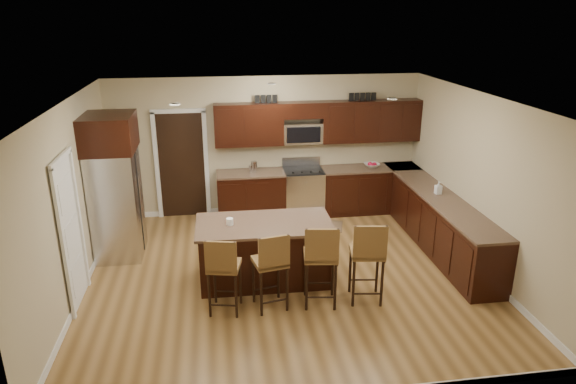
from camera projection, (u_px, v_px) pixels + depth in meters
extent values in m
plane|color=olive|center=(287.00, 275.00, 7.91)|extent=(6.00, 6.00, 0.00)
plane|color=silver|center=(287.00, 100.00, 7.00)|extent=(6.00, 6.00, 0.00)
plane|color=tan|center=(267.00, 146.00, 10.02)|extent=(6.00, 0.00, 6.00)
plane|color=tan|center=(71.00, 203.00, 7.04)|extent=(0.00, 5.50, 5.50)
plane|color=tan|center=(480.00, 183.00, 7.86)|extent=(0.00, 5.50, 5.50)
cube|color=black|center=(251.00, 196.00, 9.99)|extent=(1.30, 0.60, 0.88)
cube|color=black|center=(369.00, 190.00, 10.32)|extent=(1.94, 0.60, 0.88)
cube|color=black|center=(442.00, 227.00, 8.57)|extent=(0.60, 3.35, 0.88)
cube|color=brown|center=(250.00, 173.00, 9.84)|extent=(1.30, 0.63, 0.04)
cube|color=brown|center=(370.00, 168.00, 10.17)|extent=(1.94, 0.63, 0.04)
cube|color=brown|center=(445.00, 201.00, 8.42)|extent=(0.63, 3.35, 0.04)
cube|color=black|center=(249.00, 125.00, 9.66)|extent=(1.30, 0.33, 0.80)
cube|color=black|center=(371.00, 121.00, 9.98)|extent=(1.94, 0.33, 0.80)
cube|color=black|center=(303.00, 110.00, 9.71)|extent=(0.76, 0.33, 0.30)
cube|color=silver|center=(303.00, 193.00, 10.13)|extent=(0.76, 0.64, 0.90)
cube|color=black|center=(303.00, 171.00, 9.98)|extent=(0.76, 0.60, 0.03)
cube|color=black|center=(306.00, 198.00, 9.85)|extent=(0.65, 0.01, 0.45)
cube|color=silver|center=(301.00, 161.00, 10.19)|extent=(0.76, 0.05, 0.18)
cube|color=silver|center=(302.00, 133.00, 9.88)|extent=(0.76, 0.31, 0.40)
cube|color=black|center=(182.00, 165.00, 9.88)|extent=(0.85, 0.03, 2.06)
cube|color=white|center=(70.00, 234.00, 6.88)|extent=(0.03, 0.80, 2.04)
cube|color=black|center=(265.00, 252.00, 7.66)|extent=(1.91, 0.98, 0.88)
cube|color=brown|center=(264.00, 224.00, 7.51)|extent=(2.01, 1.08, 0.04)
cube|color=black|center=(265.00, 276.00, 7.79)|extent=(1.82, 0.89, 0.09)
cube|color=brown|center=(224.00, 266.00, 6.77)|extent=(0.49, 0.49, 0.06)
cube|color=brown|center=(221.00, 257.00, 6.53)|extent=(0.41, 0.13, 0.44)
cylinder|color=black|center=(212.00, 297.00, 6.70)|extent=(0.04, 0.04, 0.64)
cylinder|color=black|center=(239.00, 295.00, 6.75)|extent=(0.04, 0.04, 0.64)
cylinder|color=black|center=(212.00, 283.00, 7.03)|extent=(0.04, 0.04, 0.64)
cylinder|color=black|center=(238.00, 282.00, 7.08)|extent=(0.04, 0.04, 0.64)
cube|color=brown|center=(270.00, 262.00, 6.85)|extent=(0.50, 0.50, 0.06)
cube|color=brown|center=(274.00, 253.00, 6.61)|extent=(0.42, 0.12, 0.45)
cylinder|color=black|center=(258.00, 293.00, 6.78)|extent=(0.04, 0.04, 0.65)
cylinder|color=black|center=(285.00, 291.00, 6.83)|extent=(0.04, 0.04, 0.65)
cylinder|color=black|center=(256.00, 280.00, 7.12)|extent=(0.04, 0.04, 0.65)
cylinder|color=black|center=(282.00, 278.00, 7.17)|extent=(0.04, 0.04, 0.65)
cube|color=brown|center=(321.00, 255.00, 6.93)|extent=(0.51, 0.51, 0.06)
cube|color=brown|center=(322.00, 246.00, 6.66)|extent=(0.45, 0.11, 0.48)
cylinder|color=black|center=(309.00, 288.00, 6.85)|extent=(0.04, 0.04, 0.70)
cylinder|color=black|center=(337.00, 286.00, 6.91)|extent=(0.04, 0.04, 0.70)
cylinder|color=black|center=(304.00, 274.00, 7.21)|extent=(0.04, 0.04, 0.70)
cylinder|color=black|center=(331.00, 273.00, 7.27)|extent=(0.04, 0.04, 0.70)
cube|color=silver|center=(117.00, 204.00, 8.31)|extent=(0.72, 0.89, 1.78)
cube|color=black|center=(140.00, 203.00, 8.36)|extent=(0.01, 0.02, 1.69)
cylinder|color=silver|center=(141.00, 199.00, 8.26)|extent=(0.02, 0.02, 0.79)
cylinder|color=silver|center=(142.00, 196.00, 8.41)|extent=(0.02, 0.02, 0.79)
cube|color=black|center=(108.00, 133.00, 7.92)|extent=(0.78, 0.95, 0.57)
cube|color=brown|center=(320.00, 225.00, 9.71)|extent=(0.95, 0.76, 0.01)
imported|color=silver|center=(372.00, 165.00, 10.15)|extent=(0.33, 0.33, 0.07)
imported|color=#B2B2B2|center=(438.00, 188.00, 8.65)|extent=(0.11, 0.11, 0.22)
cylinder|color=silver|center=(254.00, 167.00, 9.81)|extent=(0.12, 0.12, 0.21)
cylinder|color=silver|center=(251.00, 169.00, 9.81)|extent=(0.11, 0.11, 0.14)
cylinder|color=white|center=(230.00, 222.00, 7.42)|extent=(0.10, 0.10, 0.10)
cube|color=brown|center=(367.00, 252.00, 7.02)|extent=(0.51, 0.51, 0.06)
cube|color=brown|center=(370.00, 243.00, 6.75)|extent=(0.45, 0.11, 0.48)
cylinder|color=black|center=(356.00, 285.00, 6.94)|extent=(0.04, 0.04, 0.70)
cylinder|color=black|center=(383.00, 283.00, 7.00)|extent=(0.04, 0.04, 0.70)
cylinder|color=black|center=(349.00, 271.00, 7.30)|extent=(0.04, 0.04, 0.70)
cylinder|color=black|center=(375.00, 269.00, 7.35)|extent=(0.04, 0.04, 0.70)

